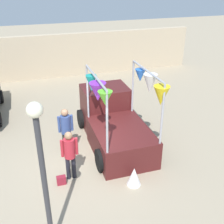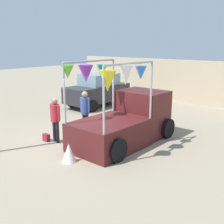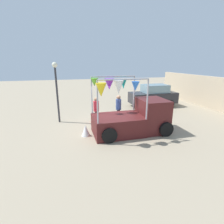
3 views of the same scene
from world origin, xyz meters
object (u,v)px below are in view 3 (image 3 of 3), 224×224
object	(u,v)px
street_lamp	(56,84)
person_vendor	(118,106)
parked_car	(153,95)
handbag	(93,120)
folded_kite_bundle_white	(86,130)
vendor_truck	(135,117)
person_customer	(96,108)

from	to	relation	value
street_lamp	person_vendor	bearing A→B (deg)	75.06
parked_car	handbag	world-z (taller)	parked_car
handbag	folded_kite_bundle_white	size ratio (longest dim) A/B	0.47
vendor_truck	person_vendor	size ratio (longest dim) A/B	2.31
parked_car	folded_kite_bundle_white	size ratio (longest dim) A/B	6.67
vendor_truck	person_customer	size ratio (longest dim) A/B	2.41
street_lamp	folded_kite_bundle_white	xyz separation A→B (m)	(2.64, 1.39, -2.16)
person_vendor	parked_car	bearing A→B (deg)	128.24
vendor_truck	parked_car	distance (m)	6.34
parked_car	person_vendor	xyz separation A→B (m)	(3.28, -4.16, 0.12)
parked_car	folded_kite_bundle_white	xyz separation A→B (m)	(4.93, -6.46, -0.64)
vendor_truck	person_vendor	world-z (taller)	vendor_truck
person_customer	street_lamp	xyz separation A→B (m)	(-0.87, -2.28, 1.45)
person_customer	person_vendor	xyz separation A→B (m)	(0.11, 1.41, 0.05)
person_vendor	street_lamp	world-z (taller)	street_lamp
handbag	street_lamp	size ratio (longest dim) A/B	0.07
handbag	folded_kite_bundle_white	world-z (taller)	folded_kite_bundle_white
person_customer	street_lamp	distance (m)	2.84
person_vendor	vendor_truck	bearing A→B (deg)	12.42
vendor_truck	folded_kite_bundle_white	size ratio (longest dim) A/B	6.74
person_vendor	street_lamp	distance (m)	4.06
parked_car	street_lamp	bearing A→B (deg)	-73.70
parked_car	person_customer	bearing A→B (deg)	-60.40
vendor_truck	street_lamp	size ratio (longest dim) A/B	1.08
handbag	vendor_truck	bearing A→B (deg)	41.29
parked_car	handbag	distance (m)	6.47
person_vendor	folded_kite_bundle_white	xyz separation A→B (m)	(1.66, -2.30, -0.76)
vendor_truck	parked_car	size ratio (longest dim) A/B	1.01
person_vendor	street_lamp	size ratio (longest dim) A/B	0.47
parked_car	handbag	size ratio (longest dim) A/B	14.29
parked_car	person_vendor	world-z (taller)	parked_car
street_lamp	handbag	bearing A→B (deg)	75.91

